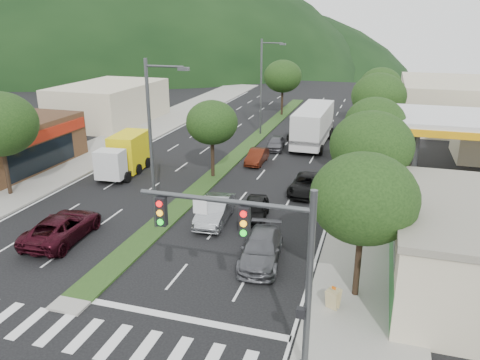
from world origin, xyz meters
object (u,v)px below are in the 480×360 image
(suv_maroon, at_px, (62,227))
(a_frame_sign, at_px, (333,297))
(tree_r_a, at_px, (364,198))
(car_queue_b, at_px, (261,249))
(box_truck, at_px, (126,155))
(car_queue_f, at_px, (300,132))
(tree_r_d, at_px, (379,96))
(tree_med_near, at_px, (212,123))
(streetlight_mid, at_px, (263,83))
(traffic_signal, at_px, (263,252))
(car_queue_d, at_px, (307,184))
(streetlight_near, at_px, (154,139))
(motorhome, at_px, (313,125))
(car_queue_c, at_px, (257,156))
(tree_r_b, at_px, (371,146))
(car_queue_e, at_px, (276,143))
(sedan_silver, at_px, (215,210))
(tree_r_c, at_px, (375,123))
(tree_r_e, at_px, (381,85))
(car_queue_a, at_px, (254,210))
(tree_med_far, at_px, (283,76))

(suv_maroon, distance_m, a_frame_sign, 15.74)
(tree_r_a, xyz_separation_m, car_queue_b, (-4.92, 1.93, -4.11))
(box_truck, bearing_deg, car_queue_f, -131.66)
(tree_r_d, xyz_separation_m, tree_med_near, (-12.00, -12.00, -0.75))
(a_frame_sign, bearing_deg, streetlight_mid, 133.34)
(car_queue_f, relative_size, a_frame_sign, 4.01)
(traffic_signal, distance_m, car_queue_d, 18.65)
(streetlight_near, height_order, motorhome, streetlight_near)
(car_queue_c, distance_m, car_queue_f, 10.19)
(tree_med_near, bearing_deg, car_queue_b, -59.61)
(tree_r_b, xyz_separation_m, car_queue_e, (-9.07, 15.62, -4.40))
(sedan_silver, bearing_deg, car_queue_e, 85.92)
(tree_r_c, distance_m, streetlight_mid, 17.57)
(streetlight_mid, distance_m, a_frame_sign, 32.68)
(tree_r_d, distance_m, suv_maroon, 30.14)
(tree_r_d, bearing_deg, tree_r_e, 90.00)
(tree_r_b, bearing_deg, box_truck, 165.04)
(streetlight_mid, distance_m, car_queue_f, 6.42)
(car_queue_c, distance_m, car_queue_e, 5.03)
(tree_r_c, relative_size, car_queue_b, 1.33)
(sedan_silver, bearing_deg, motorhome, 77.22)
(tree_r_e, relative_size, tree_med_near, 1.11)
(streetlight_mid, bearing_deg, streetlight_near, -90.00)
(tree_r_d, bearing_deg, car_queue_a, -109.23)
(tree_r_a, xyz_separation_m, tree_r_e, (0.00, 36.00, 0.07))
(car_queue_e, bearing_deg, streetlight_near, -103.97)
(tree_r_d, bearing_deg, streetlight_mid, 165.73)
(tree_r_e, distance_m, car_queue_f, 11.43)
(tree_med_far, xyz_separation_m, car_queue_d, (7.75, -27.36, -4.35))
(traffic_signal, height_order, suv_maroon, traffic_signal)
(tree_r_d, bearing_deg, car_queue_c, -142.50)
(suv_maroon, xyz_separation_m, car_queue_c, (6.78, 17.52, -0.14))
(car_queue_b, bearing_deg, tree_r_d, 71.29)
(tree_r_a, bearing_deg, car_queue_d, 108.61)
(tree_med_far, xyz_separation_m, car_queue_a, (5.35, -33.07, -4.32))
(car_queue_b, relative_size, motorhome, 0.50)
(streetlight_near, bearing_deg, tree_r_b, 18.73)
(streetlight_mid, xyz_separation_m, car_queue_e, (2.73, -5.38, -4.95))
(car_queue_e, bearing_deg, a_frame_sign, -77.90)
(tree_med_far, xyz_separation_m, car_queue_e, (2.93, -16.38, -4.37))
(tree_r_d, bearing_deg, sedan_silver, -113.97)
(traffic_signal, distance_m, car_queue_b, 8.66)
(tree_r_a, relative_size, tree_med_far, 0.96)
(sedan_silver, bearing_deg, car_queue_a, 18.52)
(tree_med_far, height_order, sedan_silver, tree_med_far)
(traffic_signal, bearing_deg, car_queue_f, 97.80)
(tree_r_d, bearing_deg, suv_maroon, -123.37)
(tree_r_c, distance_m, car_queue_d, 6.79)
(car_queue_f, distance_m, motorhome, 3.05)
(tree_med_near, xyz_separation_m, motorhome, (6.03, 12.44, -2.43))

